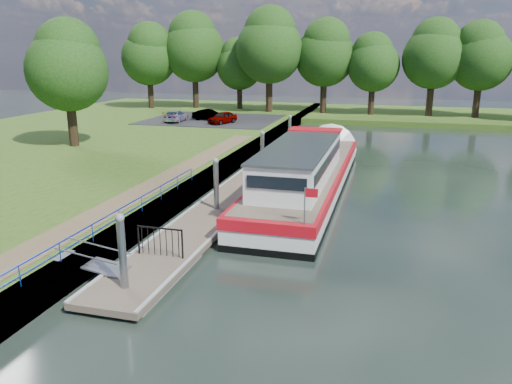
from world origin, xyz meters
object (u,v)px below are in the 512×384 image
(barge, at_px, (309,172))
(car_b, at_px, (209,115))
(car_a, at_px, (223,117))
(car_c, at_px, (176,116))
(pontoon, at_px, (243,189))

(barge, relative_size, car_b, 6.02)
(car_a, bearing_deg, car_b, 158.01)
(car_b, distance_m, car_c, 3.55)
(pontoon, bearing_deg, barge, 22.36)
(pontoon, height_order, car_a, car_a)
(pontoon, distance_m, car_c, 26.24)
(barge, distance_m, car_a, 24.04)
(pontoon, distance_m, barge, 3.99)
(car_a, bearing_deg, pontoon, -48.66)
(pontoon, relative_size, car_a, 8.39)
(pontoon, xyz_separation_m, car_b, (-11.08, 24.08, 1.23))
(car_a, distance_m, car_b, 3.04)
(barge, bearing_deg, pontoon, -157.64)
(car_a, bearing_deg, barge, -39.35)
(barge, xyz_separation_m, car_b, (-14.68, 22.60, 0.33))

